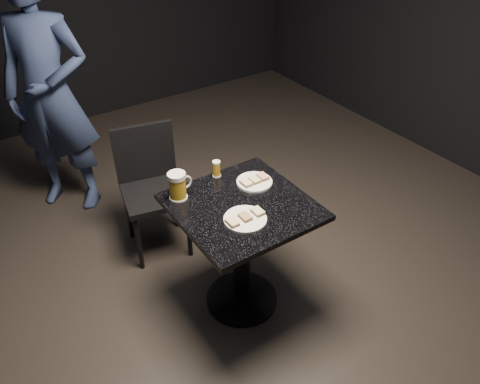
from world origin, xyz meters
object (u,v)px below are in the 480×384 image
beer_tumbler (216,169)px  chair (151,183)px  plate_large (245,219)px  plate_small (254,182)px  patron (49,94)px  beer_mug (178,186)px  table (242,239)px

beer_tumbler → chair: size_ratio=0.11×
plate_large → beer_tumbler: (0.09, 0.43, 0.04)m
plate_small → patron: size_ratio=0.11×
chair → patron: bearing=112.3°
beer_mug → plate_large: bearing=-62.5°
patron → chair: 0.99m
plate_large → beer_mug: (-0.19, 0.36, 0.07)m
plate_large → beer_tumbler: 0.44m
plate_small → table: bearing=-143.2°
patron → beer_tumbler: 1.44m
patron → table: size_ratio=2.42×
plate_large → beer_mug: size_ratio=1.40×
plate_large → patron: bearing=104.7°
plate_small → chair: chair is taller
patron → beer_tumbler: bearing=-25.0°
patron → beer_tumbler: size_ratio=18.50×
beer_mug → beer_tumbler: (0.28, 0.07, -0.03)m
beer_mug → chair: beer_mug is taller
plate_small → patron: (-0.69, 1.51, 0.15)m
beer_tumbler → table: bearing=-95.9°
plate_large → table: bearing=62.6°
table → beer_tumbler: beer_tumbler is taller
beer_mug → chair: 0.66m
patron → table: (0.52, -1.64, -0.40)m
beer_mug → plate_small: bearing=-15.3°
patron → beer_mug: size_ratio=11.47×
beer_mug → beer_tumbler: bearing=13.5°
table → chair: 0.83m
table → plate_large: bearing=-117.4°
table → beer_mug: bearing=135.9°
table → chair: chair is taller
chair → plate_large: bearing=-82.6°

